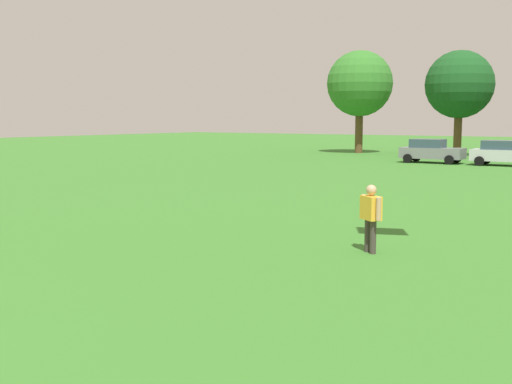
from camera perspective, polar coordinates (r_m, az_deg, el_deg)
name	(u,v)px	position (r m, az deg, el deg)	size (l,w,h in m)	color
ground_plane	(429,177)	(34.92, 15.56, 1.35)	(160.00, 160.00, 0.00)	#387528
adult_bystander	(371,213)	(14.75, 10.44, -1.86)	(0.64, 0.54, 1.60)	#3F3833
parked_car_gray_0	(431,151)	(45.83, 15.70, 3.64)	(4.30, 2.02, 1.68)	slate
parked_car_silver_1	(504,153)	(44.52, 21.74, 3.33)	(4.30, 2.02, 1.68)	silver
tree_far_left	(360,84)	(57.89, 9.46, 9.71)	(5.92, 5.92, 9.22)	brown
tree_left	(459,85)	(55.03, 18.09, 9.29)	(5.61, 5.61, 8.74)	brown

